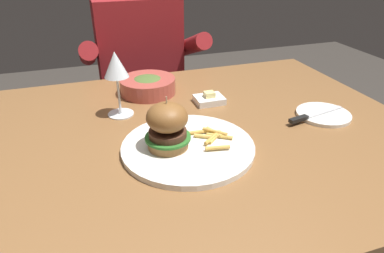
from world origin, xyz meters
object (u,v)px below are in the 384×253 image
Objects in this scene: main_plate at (188,147)px; diner_person at (142,91)px; burger_sandwich at (167,126)px; soup_bowl at (148,85)px; bread_plate at (323,114)px; wine_glass at (116,68)px; table_knife at (311,115)px; butter_dish at (209,99)px.

diner_person is (0.04, 0.83, -0.18)m from main_plate.
soup_bowl is at bearing 85.54° from burger_sandwich.
burger_sandwich is 0.48m from bread_plate.
table_knife is (0.50, -0.20, -0.13)m from wine_glass.
burger_sandwich is 0.65× the size of table_knife.
wine_glass reaches higher than main_plate.
wine_glass is 1.04× the size of soup_bowl.
table_knife is at bearing -168.84° from bread_plate.
burger_sandwich is at bearing -129.58° from butter_dish.
butter_dish reaches higher than main_plate.
main_plate is 0.38m from table_knife.
soup_bowl is (-0.39, 0.33, 0.01)m from table_knife.
main_plate is at bearing -173.88° from table_knife.
butter_dish is (-0.28, 0.19, 0.01)m from bread_plate.
main_plate is 2.49× the size of burger_sandwich.
diner_person is at bearing 74.45° from wine_glass.
table_knife reaches higher than bread_plate.
wine_glass is 0.16× the size of diner_person.
main_plate is 0.08m from burger_sandwich.
table_knife reaches higher than main_plate.
table_knife is at bearing 4.61° from burger_sandwich.
table_knife is at bearing 6.12° from main_plate.
bread_plate is 1.74× the size of butter_dish.
diner_person reaches higher than main_plate.
butter_dish reaches higher than table_knife.
main_plate is 0.27× the size of diner_person.
diner_person is (0.16, 0.59, -0.32)m from wine_glass.
wine_glass is at bearing 179.46° from butter_dish.
soup_bowl is (0.03, 0.37, -0.04)m from burger_sandwich.
butter_dish is at bearing -79.55° from diner_person.
wine_glass reaches higher than butter_dish.
butter_dish is at bearing -39.61° from soup_bowl.
wine_glass is at bearing 117.72° from main_plate.
diner_person reaches higher than wine_glass.
butter_dish is at bearing 145.81° from bread_plate.
diner_person is at bearing 100.45° from butter_dish.
burger_sandwich is 0.31m from butter_dish.
bread_plate is (0.47, 0.04, -0.06)m from burger_sandwich.
bread_plate is (0.55, -0.19, -0.13)m from wine_glass.
diner_person reaches higher than bread_plate.
burger_sandwich reaches higher than bread_plate.
main_plate is at bearing -92.52° from diner_person.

